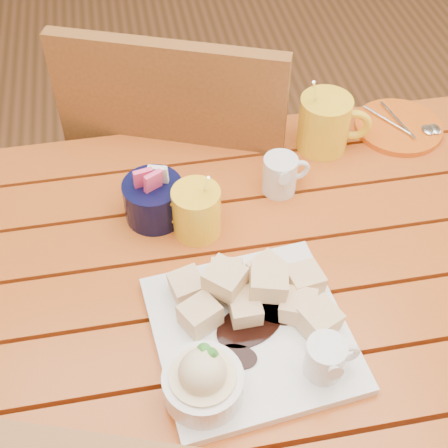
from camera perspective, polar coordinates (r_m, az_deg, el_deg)
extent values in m
cube|color=#8D3712|center=(0.92, 3.96, -16.69)|extent=(1.20, 0.11, 0.03)
cube|color=#8D3712|center=(0.97, 2.41, -10.70)|extent=(1.20, 0.11, 0.03)
cube|color=#8D3712|center=(1.03, 1.08, -5.37)|extent=(1.20, 0.11, 0.03)
cube|color=#8D3712|center=(1.10, -0.07, -0.68)|extent=(1.20, 0.11, 0.03)
cube|color=#8D3712|center=(1.18, -1.07, 3.41)|extent=(1.20, 0.11, 0.03)
cube|color=#8D3712|center=(1.26, -1.95, 6.98)|extent=(1.20, 0.11, 0.03)
cube|color=#8D3712|center=(1.31, -2.01, 5.64)|extent=(1.12, 0.04, 0.08)
cylinder|color=#8D3712|center=(1.68, 17.24, -0.67)|extent=(0.06, 0.06, 0.72)
cube|color=white|center=(0.95, 2.49, -9.96)|extent=(0.31, 0.31, 0.02)
cube|color=gold|center=(0.97, 0.23, -4.88)|extent=(0.06, 0.06, 0.04)
cube|color=gold|center=(0.93, -2.21, -8.31)|extent=(0.07, 0.07, 0.04)
cube|color=gold|center=(0.93, 4.09, -5.35)|extent=(0.06, 0.06, 0.04)
cube|color=gold|center=(0.94, 1.92, -7.59)|extent=(0.05, 0.05, 0.04)
cube|color=gold|center=(0.94, 8.66, -8.63)|extent=(0.07, 0.07, 0.04)
cube|color=gold|center=(0.98, 7.29, -5.15)|extent=(0.06, 0.06, 0.04)
cube|color=gold|center=(0.96, -3.37, -5.78)|extent=(0.06, 0.06, 0.04)
cube|color=gold|center=(0.98, 4.11, -4.50)|extent=(0.07, 0.07, 0.04)
cube|color=gold|center=(0.95, 6.84, -7.51)|extent=(0.07, 0.07, 0.04)
cube|color=gold|center=(0.93, 0.10, -5.06)|extent=(0.07, 0.07, 0.04)
cylinder|color=white|center=(0.87, -1.92, -14.46)|extent=(0.11, 0.11, 0.04)
cylinder|color=beige|center=(0.86, -1.94, -14.09)|extent=(0.09, 0.09, 0.03)
sphere|color=beige|center=(0.84, -1.98, -13.41)|extent=(0.06, 0.06, 0.06)
cone|color=green|center=(0.82, -1.06, -11.85)|extent=(0.04, 0.04, 0.03)
cone|color=green|center=(0.83, -1.95, -11.44)|extent=(0.03, 0.03, 0.03)
cylinder|color=white|center=(0.89, 9.20, -12.00)|extent=(0.06, 0.06, 0.06)
cylinder|color=black|center=(0.87, 9.41, -11.13)|extent=(0.04, 0.04, 0.01)
cone|color=white|center=(0.86, 9.93, -12.84)|extent=(0.02, 0.02, 0.03)
torus|color=white|center=(0.90, 11.22, -11.54)|extent=(0.04, 0.01, 0.04)
cylinder|color=yellow|center=(1.05, -2.52, 1.17)|extent=(0.08, 0.08, 0.09)
cylinder|color=black|center=(1.02, -2.59, 2.64)|extent=(0.07, 0.07, 0.01)
torus|color=yellow|center=(1.06, -5.11, 1.18)|extent=(0.06, 0.02, 0.06)
cylinder|color=silver|center=(1.04, -1.90, 2.85)|extent=(0.02, 0.06, 0.12)
cylinder|color=yellow|center=(1.22, 9.11, 9.06)|extent=(0.10, 0.10, 0.11)
cylinder|color=black|center=(1.20, 9.37, 10.79)|extent=(0.08, 0.08, 0.01)
torus|color=yellow|center=(1.23, 11.79, 8.85)|extent=(0.07, 0.03, 0.07)
cylinder|color=silver|center=(1.20, 8.42, 10.75)|extent=(0.05, 0.06, 0.14)
cylinder|color=white|center=(1.13, 5.12, 4.50)|extent=(0.06, 0.06, 0.07)
cylinder|color=white|center=(1.11, 5.24, 5.74)|extent=(0.05, 0.05, 0.01)
cone|color=white|center=(1.09, 5.60, 4.38)|extent=(0.03, 0.03, 0.03)
torus|color=white|center=(1.14, 6.92, 4.78)|extent=(0.04, 0.02, 0.04)
cylinder|color=black|center=(1.09, -6.45, 2.17)|extent=(0.10, 0.10, 0.08)
cube|color=#FF457C|center=(1.05, -7.38, 4.01)|extent=(0.03, 0.02, 0.05)
cube|color=white|center=(1.06, -6.00, 4.35)|extent=(0.04, 0.02, 0.05)
cube|color=#FF457C|center=(1.04, -6.50, 3.72)|extent=(0.04, 0.03, 0.05)
cylinder|color=#D45612|center=(1.33, 15.66, 8.55)|extent=(0.18, 0.18, 0.01)
cylinder|color=silver|center=(1.32, 14.81, 9.09)|extent=(0.07, 0.11, 0.01)
cylinder|color=silver|center=(1.33, 15.59, 9.15)|extent=(0.03, 0.13, 0.01)
ellipsoid|color=silver|center=(1.32, 18.14, 8.20)|extent=(0.02, 0.03, 0.01)
ellipsoid|color=silver|center=(1.33, 18.72, 8.24)|extent=(0.02, 0.03, 0.01)
cube|color=brown|center=(1.60, -2.37, 4.95)|extent=(0.59, 0.59, 0.03)
cylinder|color=brown|center=(1.89, 4.94, 2.69)|extent=(0.04, 0.04, 0.45)
cylinder|color=brown|center=(1.95, -6.47, 4.26)|extent=(0.04, 0.04, 0.45)
cylinder|color=brown|center=(1.64, 3.06, -6.80)|extent=(0.04, 0.04, 0.45)
cylinder|color=brown|center=(1.71, -9.97, -4.64)|extent=(0.04, 0.04, 0.45)
cube|color=brown|center=(1.29, -4.75, 7.12)|extent=(0.43, 0.20, 0.48)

